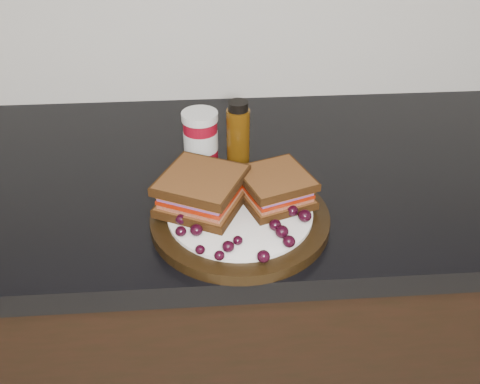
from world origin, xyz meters
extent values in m
cube|color=black|center=(0.00, 1.70, 0.43)|extent=(3.96, 0.58, 0.86)
cube|color=black|center=(0.00, 1.70, 0.88)|extent=(3.98, 0.60, 0.04)
cylinder|color=black|center=(0.24, 1.54, 0.91)|extent=(0.28, 0.28, 0.02)
ellipsoid|color=black|center=(0.15, 1.48, 0.93)|extent=(0.02, 0.02, 0.02)
ellipsoid|color=black|center=(0.18, 1.48, 0.93)|extent=(0.02, 0.02, 0.02)
ellipsoid|color=black|center=(0.18, 1.44, 0.93)|extent=(0.01, 0.01, 0.01)
ellipsoid|color=black|center=(0.21, 1.43, 0.93)|extent=(0.01, 0.01, 0.01)
ellipsoid|color=black|center=(0.22, 1.44, 0.93)|extent=(0.02, 0.02, 0.02)
ellipsoid|color=black|center=(0.24, 1.46, 0.93)|extent=(0.01, 0.01, 0.01)
ellipsoid|color=black|center=(0.27, 1.42, 0.93)|extent=(0.02, 0.02, 0.02)
ellipsoid|color=black|center=(0.31, 1.45, 0.93)|extent=(0.02, 0.02, 0.02)
ellipsoid|color=black|center=(0.30, 1.47, 0.93)|extent=(0.02, 0.02, 0.02)
ellipsoid|color=black|center=(0.29, 1.49, 0.93)|extent=(0.02, 0.02, 0.02)
ellipsoid|color=black|center=(0.34, 1.50, 0.93)|extent=(0.02, 0.02, 0.02)
ellipsoid|color=black|center=(0.32, 1.52, 0.93)|extent=(0.02, 0.02, 0.02)
ellipsoid|color=black|center=(0.32, 1.55, 0.93)|extent=(0.02, 0.02, 0.02)
ellipsoid|color=black|center=(0.33, 1.58, 0.93)|extent=(0.02, 0.02, 0.02)
ellipsoid|color=black|center=(0.21, 1.60, 0.93)|extent=(0.02, 0.02, 0.02)
ellipsoid|color=black|center=(0.20, 1.58, 0.93)|extent=(0.02, 0.02, 0.02)
ellipsoid|color=black|center=(0.17, 1.57, 0.93)|extent=(0.02, 0.02, 0.02)
ellipsoid|color=black|center=(0.17, 1.54, 0.93)|extent=(0.02, 0.02, 0.02)
ellipsoid|color=black|center=(0.15, 1.51, 0.93)|extent=(0.02, 0.02, 0.02)
ellipsoid|color=black|center=(0.20, 1.58, 0.93)|extent=(0.02, 0.02, 0.02)
ellipsoid|color=black|center=(0.20, 1.54, 0.93)|extent=(0.02, 0.02, 0.02)
ellipsoid|color=black|center=(0.19, 1.54, 0.93)|extent=(0.02, 0.02, 0.02)
cylinder|color=maroon|center=(0.19, 1.73, 0.95)|extent=(0.08, 0.08, 0.10)
cylinder|color=#4B2B07|center=(0.25, 1.73, 0.96)|extent=(0.04, 0.04, 0.12)
camera|label=1|loc=(0.20, 0.87, 1.42)|focal=40.00mm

